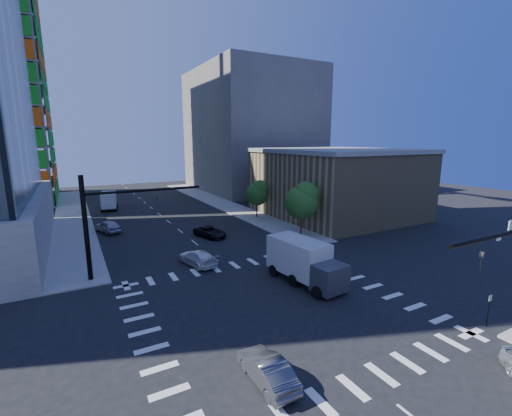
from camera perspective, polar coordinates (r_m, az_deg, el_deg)
ground at (r=26.07m, az=3.05°, el=-16.03°), size 160.00×160.00×0.00m
road_markings at (r=26.07m, az=3.05°, el=-16.02°), size 20.00×20.00×0.01m
sidewalk_ne at (r=65.68m, az=-5.96°, el=0.81°), size 5.00×60.00×0.15m
sidewalk_nw at (r=60.84m, az=-28.24°, el=-1.33°), size 5.00×60.00×0.15m
commercial_building at (r=56.27m, az=13.15°, el=4.22°), size 20.50×22.50×10.60m
bg_building_ne at (r=84.37m, az=-0.88°, el=12.68°), size 24.00×30.00×28.00m
signal_mast_nw at (r=31.91m, az=-23.95°, el=-1.38°), size 10.20×0.40×9.00m
tree_south at (r=42.40m, az=7.83°, el=1.32°), size 4.16×4.16×6.82m
tree_north at (r=52.66m, az=0.32°, el=2.59°), size 3.54×3.52×5.78m
no_parking_sign at (r=27.41m, az=34.33°, el=-13.48°), size 0.30×0.06×2.20m
car_nb_far at (r=43.26m, az=-7.67°, el=-3.94°), size 3.52×5.20×1.32m
car_sb_near at (r=34.08m, az=-9.72°, el=-8.13°), size 3.05×5.25×1.43m
car_sb_mid at (r=49.03m, az=-23.45°, el=-2.81°), size 3.32×5.07×1.61m
car_sb_cross at (r=18.91m, az=1.82°, el=-25.29°), size 1.48×4.20×1.38m
box_truck_near at (r=29.40m, az=8.50°, el=-9.50°), size 3.62×7.09×3.58m
box_truck_far at (r=65.21m, az=-23.25°, el=1.02°), size 3.33×6.15×3.07m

